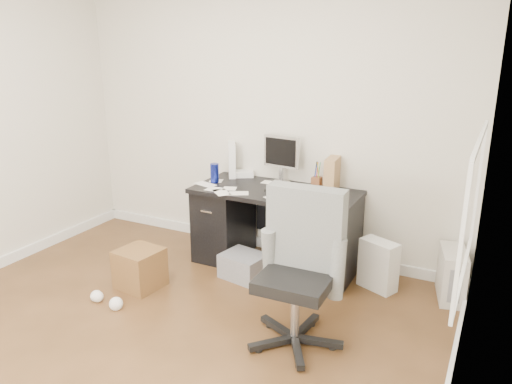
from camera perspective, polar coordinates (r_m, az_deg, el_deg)
ground at (r=3.73m, az=-13.49°, el=-16.99°), size 4.00×4.00×0.00m
room_shell at (r=3.13m, az=-14.79°, el=9.14°), size 4.02×4.02×2.71m
desk at (r=4.65m, az=2.22°, el=-3.88°), size 1.50×0.70×0.75m
loose_papers at (r=4.57m, az=-0.28°, el=0.43°), size 1.10×0.60×0.00m
lcd_monitor at (r=4.69m, az=2.91°, el=3.74°), size 0.39×0.25×0.46m
keyboard at (r=4.42m, az=3.84°, el=-0.04°), size 0.44×0.19×0.02m
computer_mouse at (r=4.37m, az=7.86°, el=-0.15°), size 0.07×0.07×0.05m
travel_mug at (r=4.76m, az=-4.75°, el=2.18°), size 0.09×0.09×0.18m
white_binder at (r=4.97m, az=-2.77°, el=3.74°), size 0.26×0.31×0.33m
magazine_file at (r=4.53m, az=8.68°, el=2.03°), size 0.15×0.27×0.30m
pen_cup at (r=4.58m, az=6.97°, el=1.95°), size 0.11×0.11×0.25m
yellow_book at (r=4.22m, az=8.38°, el=-0.95°), size 0.25×0.27×0.04m
paper_remote at (r=4.27m, az=2.50°, el=-0.67°), size 0.28×0.26×0.02m
office_chair at (r=3.42m, az=4.60°, el=-9.13°), size 0.64×0.64×1.10m
pc_tower at (r=4.45m, az=21.46°, el=-8.76°), size 0.28×0.45×0.42m
shopping_bag at (r=4.42m, az=13.80°, el=-8.11°), size 0.39×0.34×0.44m
wicker_basket at (r=4.46m, az=-13.12°, el=-8.48°), size 0.38×0.38×0.34m
desk_printer at (r=4.53m, az=-1.41°, el=-8.41°), size 0.42×0.37×0.22m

